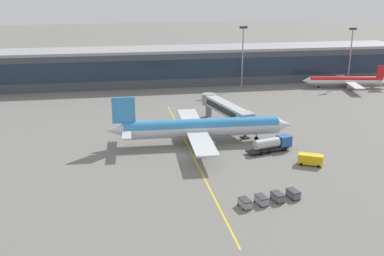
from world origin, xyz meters
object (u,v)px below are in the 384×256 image
object	(u,v)px
baggage_cart_1	(261,200)
baggage_cart_3	(293,194)
crew_van	(310,159)
baggage_cart_2	(278,197)
fuel_tanker	(272,144)
baggage_cart_0	(245,203)
main_airliner	(201,128)
commuter_jet_near	(346,80)

from	to	relation	value
baggage_cart_1	baggage_cart_3	distance (m)	6.40
crew_van	baggage_cart_2	bearing A→B (deg)	-130.10
baggage_cart_3	baggage_cart_1	bearing A→B (deg)	-167.93
fuel_tanker	baggage_cart_1	xyz separation A→B (m)	(-10.33, -24.38, -0.96)
baggage_cart_0	baggage_cart_3	xyz separation A→B (m)	(9.39, 2.01, 0.00)
main_airliner	commuter_jet_near	size ratio (longest dim) A/B	1.41
main_airliner	baggage_cart_1	xyz separation A→B (m)	(4.46, -32.56, -3.05)
crew_van	baggage_cart_1	xyz separation A→B (m)	(-15.49, -15.35, -0.53)
baggage_cart_2	baggage_cart_3	distance (m)	3.20
baggage_cart_1	commuter_jet_near	size ratio (longest dim) A/B	0.09
fuel_tanker	baggage_cart_1	bearing A→B (deg)	-112.96
main_airliner	crew_van	xyz separation A→B (m)	(19.95, -17.22, -2.52)
baggage_cart_2	fuel_tanker	bearing A→B (deg)	73.11
fuel_tanker	commuter_jet_near	world-z (taller)	commuter_jet_near
baggage_cart_1	baggage_cart_3	bearing A→B (deg)	12.07
main_airliner	commuter_jet_near	bearing A→B (deg)	38.43
baggage_cart_2	baggage_cart_3	bearing A→B (deg)	12.07
baggage_cart_3	baggage_cart_0	bearing A→B (deg)	-167.93
baggage_cart_0	fuel_tanker	bearing A→B (deg)	61.75
crew_van	commuter_jet_near	distance (m)	79.82
fuel_tanker	baggage_cart_2	distance (m)	24.80
baggage_cart_1	commuter_jet_near	bearing A→B (deg)	54.66
commuter_jet_near	baggage_cart_2	bearing A→B (deg)	-124.08
baggage_cart_3	commuter_jet_near	bearing A→B (deg)	57.23
crew_van	baggage_cart_0	distance (m)	24.56
main_airliner	baggage_cart_0	size ratio (longest dim) A/B	15.31
baggage_cart_1	baggage_cart_2	distance (m)	3.20
main_airliner	crew_van	distance (m)	26.47
crew_van	baggage_cart_2	xyz separation A→B (m)	(-12.36, -14.68, -0.53)
baggage_cart_1	commuter_jet_near	world-z (taller)	commuter_jet_near
fuel_tanker	baggage_cart_0	xyz separation A→B (m)	(-13.46, -25.05, -0.96)
baggage_cart_2	commuter_jet_near	size ratio (longest dim) A/B	0.09
baggage_cart_3	baggage_cart_2	bearing A→B (deg)	-167.93
fuel_tanker	baggage_cart_2	bearing A→B (deg)	-106.89
fuel_tanker	commuter_jet_near	distance (m)	75.56
baggage_cart_0	baggage_cart_2	world-z (taller)	same
baggage_cart_1	baggage_cart_2	bearing A→B (deg)	12.07
baggage_cart_1	main_airliner	bearing A→B (deg)	97.80
fuel_tanker	commuter_jet_near	size ratio (longest dim) A/B	0.35
baggage_cart_0	baggage_cart_3	size ratio (longest dim) A/B	1.00
baggage_cart_2	commuter_jet_near	world-z (taller)	commuter_jet_near
main_airliner	baggage_cart_2	bearing A→B (deg)	-76.61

